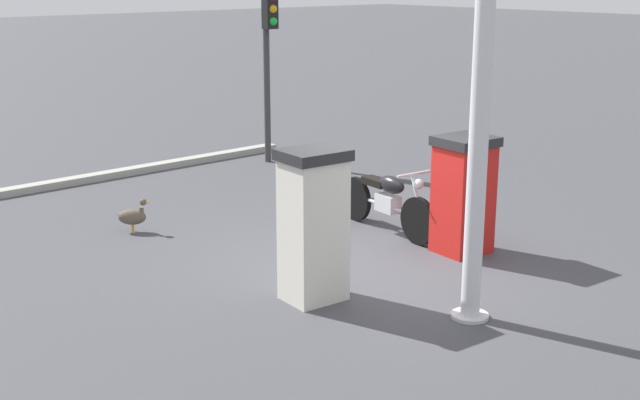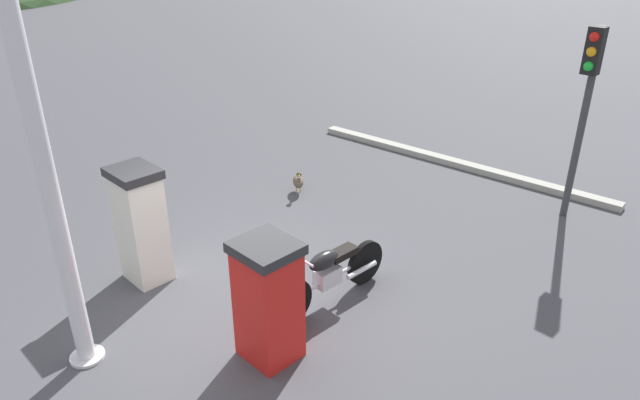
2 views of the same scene
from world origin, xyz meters
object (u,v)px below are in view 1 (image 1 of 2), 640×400
at_px(canopy_support_pole, 480,119).
at_px(wandering_duck, 133,216).
at_px(roadside_traffic_light, 269,44).
at_px(fuel_pump_far, 313,225).
at_px(motorcycle_near_pump, 387,200).
at_px(fuel_pump_near, 463,194).

bearing_deg(canopy_support_pole, wandering_duck, 13.89).
relative_size(wandering_duck, roadside_traffic_light, 0.15).
height_order(roadside_traffic_light, canopy_support_pole, canopy_support_pole).
height_order(fuel_pump_far, wandering_duck, fuel_pump_far).
relative_size(roadside_traffic_light, canopy_support_pole, 0.74).
distance_m(motorcycle_near_pump, roadside_traffic_light, 5.13).
distance_m(motorcycle_near_pump, wandering_duck, 3.55).
height_order(fuel_pump_far, motorcycle_near_pump, fuel_pump_far).
xyz_separation_m(fuel_pump_near, roadside_traffic_light, (5.82, -1.32, 1.45)).
bearing_deg(motorcycle_near_pump, canopy_support_pole, 151.72).
distance_m(motorcycle_near_pump, canopy_support_pole, 3.49).
distance_m(fuel_pump_far, wandering_duck, 3.60).
xyz_separation_m(fuel_pump_far, motorcycle_near_pump, (1.23, -2.37, -0.41)).
bearing_deg(motorcycle_near_pump, roadside_traffic_light, -17.55).
bearing_deg(fuel_pump_near, motorcycle_near_pump, 6.28).
bearing_deg(roadside_traffic_light, fuel_pump_far, 146.70).
bearing_deg(wandering_duck, motorcycle_near_pump, -130.52).
relative_size(fuel_pump_far, canopy_support_pole, 0.39).
relative_size(fuel_pump_near, roadside_traffic_light, 0.47).
distance_m(fuel_pump_near, canopy_support_pole, 2.55).
bearing_deg(motorcycle_near_pump, wandering_duck, 49.48).
xyz_separation_m(fuel_pump_far, wandering_duck, (3.53, 0.32, -0.63)).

